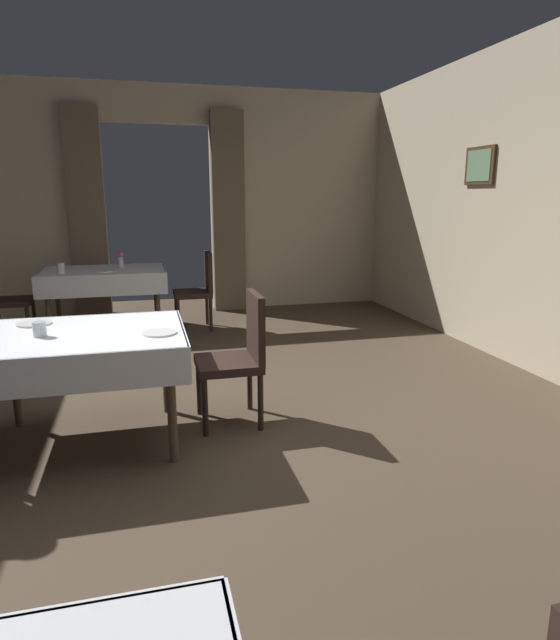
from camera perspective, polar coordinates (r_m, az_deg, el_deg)
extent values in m
plane|color=#4C3D2D|center=(3.73, -9.37, -12.21)|extent=(10.08, 10.08, 0.00)
cube|color=#47331E|center=(6.01, 20.54, 15.16)|extent=(0.03, 0.47, 0.38)
cube|color=#668C66|center=(6.00, 20.41, 15.17)|extent=(0.01, 0.39, 0.31)
cube|color=beige|center=(7.76, -27.58, 11.05)|extent=(2.50, 0.12, 3.00)
cube|color=beige|center=(7.88, 1.89, 12.51)|extent=(2.50, 0.12, 3.00)
cube|color=beige|center=(7.66, -13.27, 21.56)|extent=(1.40, 0.12, 0.50)
cube|color=#70604C|center=(7.46, -19.86, 10.52)|extent=(0.44, 0.14, 2.69)
cube|color=#70604C|center=(7.52, -5.52, 11.24)|extent=(0.44, 0.14, 2.69)
cylinder|color=#4C3D2D|center=(3.30, -11.47, -9.05)|extent=(0.06, 0.06, 0.71)
cylinder|color=#4C3D2D|center=(4.15, -26.45, -5.55)|extent=(0.06, 0.06, 0.71)
cylinder|color=#4C3D2D|center=(4.05, -12.09, -4.87)|extent=(0.06, 0.06, 0.71)
cube|color=#4C3D2D|center=(3.59, -20.30, -1.60)|extent=(1.19, 0.96, 0.03)
cube|color=white|center=(3.58, -20.33, -1.29)|extent=(1.25, 1.02, 0.01)
cube|color=white|center=(3.13, -21.06, -5.44)|extent=(1.25, 0.02, 0.22)
cube|color=white|center=(4.10, -19.54, -1.01)|extent=(1.25, 0.02, 0.22)
cube|color=white|center=(3.59, -10.27, -2.38)|extent=(0.02, 1.02, 0.22)
cylinder|color=#4C3D2D|center=(6.36, -23.44, 0.87)|extent=(0.06, 0.06, 0.71)
cylinder|color=#4C3D2D|center=(6.27, -12.90, 1.49)|extent=(0.06, 0.06, 0.71)
cylinder|color=#4C3D2D|center=(7.03, -22.61, 2.04)|extent=(0.06, 0.06, 0.71)
cylinder|color=#4C3D2D|center=(6.96, -13.08, 2.61)|extent=(0.06, 0.06, 0.71)
cube|color=#4C3D2D|center=(6.57, -18.26, 4.95)|extent=(1.33, 0.86, 0.03)
cube|color=white|center=(6.57, -18.27, 5.12)|extent=(1.39, 0.92, 0.01)
cube|color=white|center=(6.13, -18.45, 3.48)|extent=(1.39, 0.02, 0.24)
cube|color=white|center=(7.04, -17.98, 4.68)|extent=(1.39, 0.02, 0.24)
cube|color=white|center=(6.67, -24.15, 3.73)|extent=(0.02, 0.92, 0.24)
cube|color=white|center=(6.57, -12.15, 4.47)|extent=(0.02, 0.92, 0.24)
cylinder|color=black|center=(3.66, -7.99, -9.11)|extent=(0.04, 0.04, 0.42)
cylinder|color=black|center=(4.01, -8.62, -7.09)|extent=(0.04, 0.04, 0.42)
cylinder|color=black|center=(3.71, -2.09, -8.64)|extent=(0.04, 0.04, 0.42)
cylinder|color=black|center=(4.06, -3.25, -6.70)|extent=(0.04, 0.04, 0.42)
cube|color=black|center=(3.78, -5.56, -4.66)|extent=(0.44, 0.44, 0.06)
cube|color=black|center=(3.75, -2.63, -0.73)|extent=(0.05, 0.42, 0.48)
cylinder|color=black|center=(6.84, -24.70, 0.31)|extent=(0.04, 0.04, 0.42)
cylinder|color=black|center=(6.47, -25.27, -0.41)|extent=(0.04, 0.04, 0.42)
cube|color=black|center=(6.65, -26.77, 1.76)|extent=(0.44, 0.44, 0.06)
cylinder|color=black|center=(6.37, -10.78, 0.42)|extent=(0.04, 0.04, 0.42)
cylinder|color=black|center=(6.74, -11.00, 1.11)|extent=(0.04, 0.04, 0.42)
cylinder|color=black|center=(6.40, -7.39, 0.61)|extent=(0.04, 0.04, 0.42)
cylinder|color=black|center=(6.77, -7.79, 1.29)|extent=(0.04, 0.04, 0.42)
cube|color=black|center=(6.52, -9.31, 2.80)|extent=(0.44, 0.44, 0.06)
cube|color=black|center=(6.50, -7.63, 5.10)|extent=(0.05, 0.42, 0.48)
cylinder|color=white|center=(3.92, -24.75, -0.33)|extent=(0.22, 0.22, 0.01)
cylinder|color=silver|center=(3.56, -24.25, -0.91)|extent=(0.08, 0.08, 0.09)
cylinder|color=white|center=(3.40, -12.76, -1.33)|extent=(0.21, 0.21, 0.01)
cylinder|color=silver|center=(6.62, -16.59, 5.90)|extent=(0.06, 0.06, 0.13)
sphere|color=#D84C8C|center=(6.61, -16.65, 6.70)|extent=(0.07, 0.07, 0.07)
cylinder|color=silver|center=(6.34, -22.33, 5.12)|extent=(0.08, 0.08, 0.12)
cylinder|color=white|center=(6.34, -18.23, 4.97)|extent=(0.19, 0.19, 0.01)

